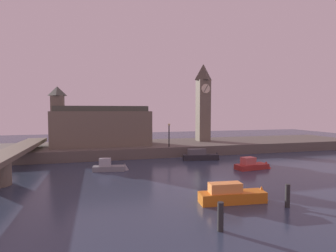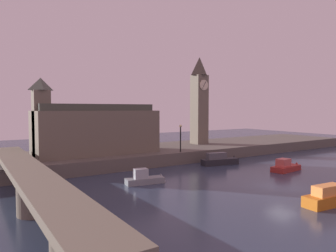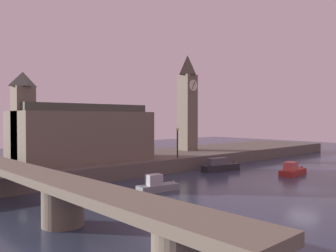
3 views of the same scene
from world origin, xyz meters
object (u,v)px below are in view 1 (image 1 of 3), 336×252
Objects in this scene: mooring_post_left at (220,217)px; boat_patrol_orange at (237,195)px; parliament_hall at (100,126)px; streetlamp at (169,132)px; boat_dinghy_red at (255,165)px; mooring_post_right at (288,196)px; boat_cruiser_grey at (112,167)px; boat_barge_dark at (203,156)px; clock_tower at (203,101)px.

boat_patrol_orange is at bearing 50.19° from mooring_post_left.
parliament_hall is 10.82m from streetlamp.
parliament_hall is 23.32m from boat_dinghy_red.
mooring_post_right reaches higher than boat_dinghy_red.
boat_cruiser_grey is 15.57m from boat_patrol_orange.
boat_patrol_orange is at bearing 146.84° from mooring_post_right.
boat_barge_dark is at bearing 86.04° from mooring_post_right.
boat_dinghy_red is at bearing -61.93° from boat_barge_dark.
boat_barge_dark reaches higher than boat_cruiser_grey.
streetlamp is 24.51m from mooring_post_left.
mooring_post_right is (2.71, -21.92, -2.88)m from streetlamp.
boat_dinghy_red is at bearing -40.26° from parliament_hall.
streetlamp is 6.11m from boat_barge_dark.
parliament_hall reaches higher than mooring_post_right.
streetlamp is 0.62× the size of boat_patrol_orange.
clock_tower is 29.56m from mooring_post_right.
boat_dinghy_red is (16.40, -3.40, -0.00)m from boat_cruiser_grey.
boat_patrol_orange is (-2.91, 1.90, -0.28)m from mooring_post_right.
boat_dinghy_red is at bearing -90.88° from clock_tower.
mooring_post_left reaches higher than boat_dinghy_red.
mooring_post_right is 0.39× the size of boat_cruiser_grey.
boat_barge_dark is (3.99, -3.40, -3.15)m from streetlamp.
parliament_hall is at bearing 102.32° from mooring_post_left.
boat_cruiser_grey is (-12.68, -3.57, -0.11)m from boat_barge_dark.
clock_tower is 0.93× the size of parliament_hall.
mooring_post_right is at bearing -100.61° from clock_tower.
boat_barge_dark is at bearing 15.73° from boat_cruiser_grey.
parliament_hall is 12.18m from boat_cruiser_grey.
boat_cruiser_grey is at bearing 106.65° from mooring_post_left.
parliament_hall reaches higher than boat_barge_dark.
mooring_post_left is 17.76m from boat_dinghy_red.
parliament_hall is 16.37m from boat_barge_dark.
streetlamp is 0.73× the size of boat_dinghy_red.
streetlamp is at bearing 139.57° from boat_barge_dark.
parliament_hall is at bearing -174.65° from clock_tower.
mooring_post_left is (-11.54, -30.21, -7.68)m from clock_tower.
streetlamp reaches higher than boat_dinghy_red.
mooring_post_right is at bearing -33.16° from boat_patrol_orange.
mooring_post_left is (6.23, -28.55, -3.64)m from parliament_hall.
mooring_post_right is 18.81m from boat_cruiser_grey.
boat_cruiser_grey is at bearing 168.28° from boat_dinghy_red.
clock_tower reaches higher than boat_dinghy_red.
mooring_post_left is at bearing -73.35° from boat_cruiser_grey.
mooring_post_right is (-5.25, -28.06, -7.69)m from clock_tower.
mooring_post_left is at bearing -129.48° from boat_dinghy_red.
streetlamp is at bearing -24.48° from parliament_hall.
boat_patrol_orange is at bearing -68.57° from parliament_hall.
clock_tower is 13.04m from boat_barge_dark.
boat_dinghy_red is (3.72, -6.97, -0.12)m from boat_barge_dark.
boat_cruiser_grey is at bearing -84.41° from parliament_hall.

